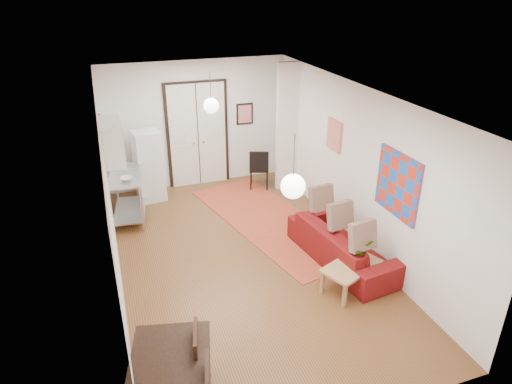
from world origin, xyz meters
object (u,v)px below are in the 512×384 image
object	(u,v)px
kitchen_counter	(128,190)
black_side_chair	(258,163)
dining_chair_near	(176,355)
fridge	(149,166)
dining_table	(169,379)
sofa	(343,244)
coffee_table	(351,268)

from	to	relation	value
kitchen_counter	black_side_chair	distance (m)	3.10
kitchen_counter	dining_chair_near	distance (m)	4.68
dining_chair_near	fridge	bearing A→B (deg)	-170.99
fridge	dining_table	distance (m)	5.96
sofa	kitchen_counter	bearing A→B (deg)	41.95
coffee_table	fridge	xyz separation A→B (m)	(-2.55, 4.35, 0.41)
sofa	dining_chair_near	distance (m)	3.72
coffee_table	kitchen_counter	bearing A→B (deg)	131.05
sofa	fridge	world-z (taller)	fridge
coffee_table	black_side_chair	bearing A→B (deg)	90.94
fridge	dining_table	bearing A→B (deg)	-103.13
sofa	coffee_table	distance (m)	0.78
coffee_table	dining_table	distance (m)	3.49
sofa	black_side_chair	bearing A→B (deg)	-2.69
sofa	fridge	distance (m)	4.60
sofa	dining_table	bearing A→B (deg)	116.83
dining_chair_near	black_side_chair	size ratio (longest dim) A/B	1.07
dining_chair_near	dining_table	bearing A→B (deg)	-3.20
coffee_table	black_side_chair	xyz separation A→B (m)	(-0.07, 4.24, 0.19)
dining_table	dining_chair_near	xyz separation A→B (m)	(0.13, 0.45, -0.14)
sofa	black_side_chair	size ratio (longest dim) A/B	2.36
coffee_table	dining_chair_near	distance (m)	3.17
fridge	dining_chair_near	size ratio (longest dim) A/B	1.54
kitchen_counter	dining_table	distance (m)	5.13
coffee_table	kitchen_counter	size ratio (longest dim) A/B	0.81
sofa	dining_chair_near	bearing A→B (deg)	112.25
coffee_table	black_side_chair	distance (m)	4.25
dining_table	coffee_table	bearing A→B (deg)	27.30
dining_chair_near	black_side_chair	xyz separation A→B (m)	(2.88, 5.38, -0.03)
black_side_chair	coffee_table	bearing A→B (deg)	110.96
black_side_chair	dining_table	bearing A→B (deg)	82.70
sofa	coffee_table	size ratio (longest dim) A/B	2.05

